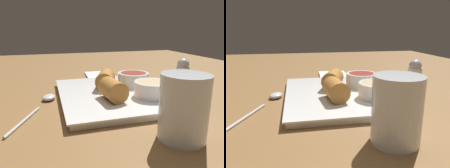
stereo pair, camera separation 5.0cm
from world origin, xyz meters
The scene contains 10 objects.
table_surface centered at (0.00, 0.00, 1.00)cm, with size 180.00×140.00×2.00cm.
serving_plate centered at (-0.36, 2.12, 2.76)cm, with size 29.58×23.43×1.50cm.
roll_front_left centered at (-3.86, 1.61, 5.58)cm, with size 7.44×6.24×4.16cm.
roll_front_right centered at (5.07, 0.48, 5.58)cm, with size 7.25×4.74×4.16cm.
dipping_bowl_near centered at (-3.87, 8.77, 5.23)cm, with size 7.74×7.74×3.17cm.
dipping_bowl_far centered at (5.79, 9.14, 5.23)cm, with size 7.74×7.74×3.17cm.
spoon centered at (-0.40, -12.73, 2.55)cm, with size 18.55×8.83×1.24cm.
napkin centered at (-22.95, 4.80, 2.30)cm, with size 10.90×9.42×0.60cm.
drinking_glass centered at (20.87, 6.16, 6.80)cm, with size 6.92×6.92×9.60cm.
salt_shaker centered at (-4.65, 23.55, 5.74)cm, with size 3.56×3.56×7.55cm.
Camera 1 is at (45.48, -11.89, 17.77)cm, focal length 35.00 mm.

